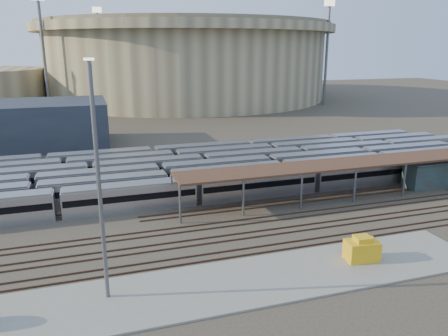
% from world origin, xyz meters
% --- Properties ---
extents(ground, '(420.00, 420.00, 0.00)m').
position_xyz_m(ground, '(0.00, 0.00, 0.00)').
color(ground, '#383026').
rests_on(ground, ground).
extents(apron, '(50.00, 9.00, 0.20)m').
position_xyz_m(apron, '(-5.00, -15.00, 0.10)').
color(apron, gray).
rests_on(apron, ground).
extents(subway_trains, '(120.17, 23.90, 3.60)m').
position_xyz_m(subway_trains, '(-5.00, 18.50, 1.80)').
color(subway_trains, '#B2B2B7').
rests_on(subway_trains, ground).
extents(inspection_shed, '(60.30, 6.00, 5.30)m').
position_xyz_m(inspection_shed, '(22.00, 4.00, 4.98)').
color(inspection_shed, '#58585D').
rests_on(inspection_shed, ground).
extents(empty_tracks, '(170.00, 9.62, 0.18)m').
position_xyz_m(empty_tracks, '(0.00, -5.00, 0.09)').
color(empty_tracks, '#4C3323').
rests_on(empty_tracks, ground).
extents(stadium, '(124.00, 124.00, 32.50)m').
position_xyz_m(stadium, '(25.00, 140.00, 16.47)').
color(stadium, tan).
rests_on(stadium, ground).
extents(service_building, '(42.00, 20.00, 10.00)m').
position_xyz_m(service_building, '(-35.00, 55.00, 5.00)').
color(service_building, '#1E232D').
rests_on(service_building, ground).
extents(floodlight_0, '(4.00, 1.00, 38.40)m').
position_xyz_m(floodlight_0, '(-30.00, 110.00, 20.65)').
color(floodlight_0, '#58585D').
rests_on(floodlight_0, ground).
extents(floodlight_2, '(4.00, 1.00, 38.40)m').
position_xyz_m(floodlight_2, '(70.00, 100.00, 20.65)').
color(floodlight_2, '#58585D').
rests_on(floodlight_2, ground).
extents(floodlight_3, '(4.00, 1.00, 38.40)m').
position_xyz_m(floodlight_3, '(-10.00, 160.00, 20.65)').
color(floodlight_3, '#58585D').
rests_on(floodlight_3, ground).
extents(yard_light_pole, '(0.82, 0.36, 20.87)m').
position_xyz_m(yard_light_pole, '(-17.92, -13.78, 10.72)').
color(yard_light_pole, '#58585D').
rests_on(yard_light_pole, apron).
extents(yellow_equipment, '(3.59, 2.48, 2.11)m').
position_xyz_m(yellow_equipment, '(7.99, -14.61, 1.25)').
color(yellow_equipment, gold).
rests_on(yellow_equipment, apron).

